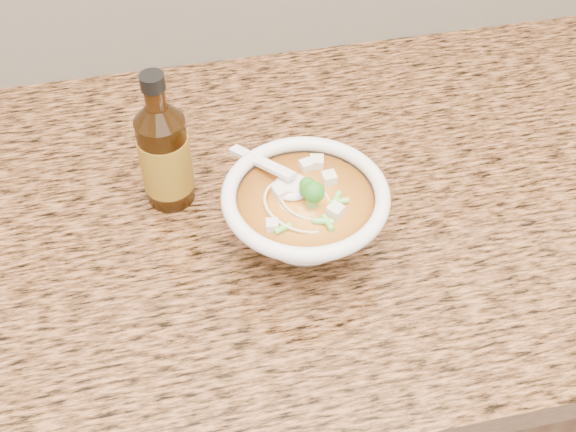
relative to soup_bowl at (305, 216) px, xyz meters
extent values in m
cube|color=#371C10|center=(0.01, 0.08, -0.51)|extent=(4.00, 0.65, 0.86)
cube|color=brown|center=(0.01, 0.08, -0.06)|extent=(4.00, 0.68, 0.04)
cylinder|color=white|center=(0.00, 0.00, -0.04)|extent=(0.08, 0.08, 0.01)
torus|color=white|center=(0.00, 0.00, 0.03)|extent=(0.19, 0.19, 0.02)
torus|color=beige|center=(0.01, 0.01, 0.03)|extent=(0.09, 0.09, 0.00)
torus|color=beige|center=(0.01, -0.01, 0.03)|extent=(0.08, 0.08, 0.00)
torus|color=beige|center=(-0.01, 0.01, 0.02)|extent=(0.09, 0.09, 0.00)
torus|color=beige|center=(0.00, -0.01, 0.02)|extent=(0.09, 0.09, 0.00)
torus|color=beige|center=(0.01, 0.01, 0.02)|extent=(0.13, 0.13, 0.00)
torus|color=beige|center=(0.00, 0.01, 0.02)|extent=(0.12, 0.12, 0.00)
torus|color=beige|center=(0.01, 0.00, 0.02)|extent=(0.08, 0.08, 0.00)
torus|color=beige|center=(-0.01, -0.02, 0.02)|extent=(0.08, 0.08, 0.00)
torus|color=beige|center=(0.01, 0.00, 0.02)|extent=(0.12, 0.12, 0.00)
cube|color=silver|center=(0.01, 0.01, 0.03)|extent=(0.01, 0.01, 0.01)
cube|color=silver|center=(-0.03, -0.01, 0.03)|extent=(0.01, 0.01, 0.01)
cube|color=silver|center=(-0.01, 0.02, 0.03)|extent=(0.02, 0.02, 0.01)
cube|color=silver|center=(0.03, 0.04, 0.03)|extent=(0.02, 0.02, 0.02)
cube|color=silver|center=(0.06, -0.01, 0.03)|extent=(0.02, 0.02, 0.01)
cube|color=silver|center=(-0.02, -0.01, 0.03)|extent=(0.02, 0.02, 0.01)
cube|color=silver|center=(0.03, 0.04, 0.03)|extent=(0.02, 0.02, 0.02)
ellipsoid|color=#196014|center=(0.00, -0.01, 0.05)|extent=(0.04, 0.04, 0.03)
cylinder|color=#6BD050|center=(0.02, -0.05, 0.03)|extent=(0.02, 0.01, 0.01)
cylinder|color=#6BD050|center=(0.01, -0.05, 0.03)|extent=(0.01, 0.02, 0.01)
cylinder|color=#6BD050|center=(-0.03, 0.00, 0.03)|extent=(0.02, 0.02, 0.01)
cylinder|color=#6BD050|center=(0.00, -0.03, 0.03)|extent=(0.02, 0.02, 0.01)
cylinder|color=#6BD050|center=(0.01, -0.03, 0.03)|extent=(0.02, 0.02, 0.01)
cylinder|color=#6BD050|center=(0.04, -0.01, 0.03)|extent=(0.01, 0.02, 0.01)
ellipsoid|color=white|center=(-0.01, 0.02, 0.03)|extent=(0.04, 0.04, 0.02)
cube|color=white|center=(-0.04, 0.06, 0.04)|extent=(0.07, 0.09, 0.03)
cylinder|color=#391E07|center=(-0.15, 0.11, 0.02)|extent=(0.07, 0.07, 0.12)
cylinder|color=#391E07|center=(-0.15, 0.11, 0.11)|extent=(0.03, 0.03, 0.03)
cylinder|color=black|center=(-0.15, 0.11, 0.13)|extent=(0.03, 0.03, 0.02)
cylinder|color=red|center=(-0.15, 0.11, 0.01)|extent=(0.08, 0.08, 0.08)
camera|label=1|loc=(-0.14, -0.54, 0.61)|focal=45.00mm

